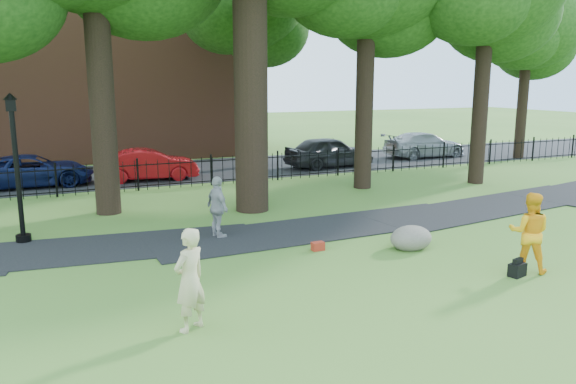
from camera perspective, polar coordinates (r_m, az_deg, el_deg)
name	(u,v)px	position (r m, az deg, el deg)	size (l,w,h in m)	color
ground	(358,275)	(12.94, 7.11, -8.35)	(120.00, 120.00, 0.00)	#406F27
footpath	(320,229)	(16.66, 3.26, -3.77)	(36.00, 2.60, 0.03)	black
street	(189,171)	(27.53, -10.05, 2.11)	(80.00, 7.00, 0.02)	black
iron_fence	(211,171)	(23.61, -7.80, 2.13)	(44.00, 0.04, 1.20)	black
brick_building	(81,49)	(34.56, -20.29, 13.43)	(18.00, 8.00, 12.00)	brown
woman	(190,280)	(10.01, -9.96, -8.78)	(0.68, 0.44, 1.86)	#C5B887
man	(529,232)	(13.95, 23.30, -3.78)	(0.90, 0.70, 1.85)	#FFA815
pedestrian	(218,207)	(15.63, -7.16, -1.57)	(1.02, 0.42, 1.74)	#98979C
boulder	(411,236)	(15.01, 12.40, -4.40)	(1.15, 0.87, 0.67)	#666455
lamppost	(17,171)	(16.49, -25.82, 1.94)	(0.40, 0.40, 4.01)	black
backpack	(517,270)	(13.71, 22.25, -7.33)	(0.40, 0.25, 0.30)	black
red_bag	(318,246)	(14.59, 3.06, -5.52)	(0.32, 0.20, 0.22)	#A02717
red_sedan	(149,165)	(25.23, -13.96, 2.70)	(1.46, 4.18, 1.38)	maroon
navy_van	(33,171)	(25.35, -24.51, 1.98)	(2.19, 4.74, 1.32)	#0C143D
grey_car	(329,152)	(28.29, 4.23, 4.10)	(1.84, 4.58, 1.56)	black
silver_car	(424,145)	(32.79, 13.69, 4.67)	(1.97, 4.85, 1.41)	#96999E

